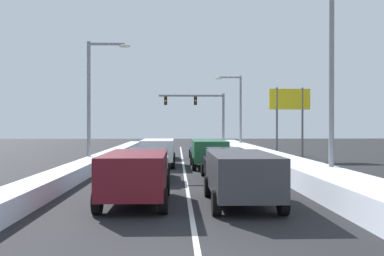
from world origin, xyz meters
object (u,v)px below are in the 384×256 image
(sedan_tan_center_lane_fourth, at_px, (160,149))
(street_lamp_right_near, at_px, (324,58))
(sedan_black_right_lane_second, at_px, (224,164))
(suv_white_center_lane_third, at_px, (158,150))
(suv_maroon_center_lane_nearest, at_px, (136,173))
(street_lamp_right_mid, at_px, (237,106))
(roadside_sign_right, at_px, (290,107))
(sedan_navy_right_lane_fourth, at_px, (203,149))
(traffic_light_gantry, at_px, (203,108))
(sedan_silver_center_lane_second, at_px, (148,163))
(street_lamp_left_mid, at_px, (95,91))
(suv_charcoal_right_lane_nearest, at_px, (241,173))
(suv_green_right_lane_third, at_px, (209,151))

(sedan_tan_center_lane_fourth, distance_m, street_lamp_right_near, 18.04)
(sedan_black_right_lane_second, bearing_deg, suv_white_center_lane_third, 115.53)
(suv_maroon_center_lane_nearest, distance_m, street_lamp_right_mid, 30.59)
(roadside_sign_right, bearing_deg, sedan_navy_right_lane_fourth, -176.37)
(traffic_light_gantry, bearing_deg, sedan_silver_center_lane_second, -98.39)
(sedan_navy_right_lane_fourth, xyz_separation_m, street_lamp_right_near, (4.20, -15.22, 4.64))
(sedan_tan_center_lane_fourth, relative_size, street_lamp_left_mid, 0.58)
(sedan_navy_right_lane_fourth, xyz_separation_m, street_lamp_left_mid, (-6.98, -6.24, 3.88))
(street_lamp_right_near, bearing_deg, roadside_sign_right, 80.61)
(suv_charcoal_right_lane_nearest, xyz_separation_m, suv_white_center_lane_third, (-3.27, 13.67, 0.00))
(street_lamp_right_mid, relative_size, street_lamp_left_mid, 0.97)
(roadside_sign_right, bearing_deg, street_lamp_left_mid, -154.14)
(suv_maroon_center_lane_nearest, bearing_deg, street_lamp_right_mid, 76.04)
(suv_charcoal_right_lane_nearest, xyz_separation_m, street_lamp_right_mid, (3.91, 29.82, 3.53))
(suv_charcoal_right_lane_nearest, xyz_separation_m, street_lamp_right_near, (4.08, 4.14, 4.39))
(suv_green_right_lane_third, height_order, suv_maroon_center_lane_nearest, same)
(traffic_light_gantry, xyz_separation_m, street_lamp_right_mid, (3.00, -6.41, 0.05))
(street_lamp_right_near, relative_size, street_lamp_left_mid, 1.19)
(traffic_light_gantry, xyz_separation_m, roadside_sign_right, (5.75, -16.44, -0.48))
(suv_charcoal_right_lane_nearest, height_order, suv_green_right_lane_third, same)
(suv_maroon_center_lane_nearest, xyz_separation_m, street_lamp_right_mid, (7.33, 29.49, 3.53))
(sedan_tan_center_lane_fourth, relative_size, roadside_sign_right, 0.82)
(street_lamp_left_mid, distance_m, roadside_sign_right, 15.31)
(street_lamp_right_mid, distance_m, roadside_sign_right, 10.42)
(sedan_silver_center_lane_second, bearing_deg, suv_charcoal_right_lane_nearest, -63.08)
(sedan_black_right_lane_second, bearing_deg, roadside_sign_right, 63.88)
(street_lamp_right_mid, bearing_deg, sedan_black_right_lane_second, -99.16)
(sedan_silver_center_lane_second, height_order, street_lamp_right_mid, street_lamp_right_mid)
(street_lamp_right_mid, bearing_deg, street_lamp_right_near, -89.63)
(sedan_black_right_lane_second, bearing_deg, street_lamp_left_mid, 137.62)
(sedan_navy_right_lane_fourth, bearing_deg, suv_white_center_lane_third, -118.96)
(sedan_navy_right_lane_fourth, bearing_deg, suv_charcoal_right_lane_nearest, -89.64)
(sedan_tan_center_lane_fourth, bearing_deg, sedan_navy_right_lane_fourth, -9.41)
(traffic_light_gantry, bearing_deg, sedan_tan_center_lane_fourth, -104.73)
(suv_white_center_lane_third, relative_size, street_lamp_left_mid, 0.64)
(suv_charcoal_right_lane_nearest, distance_m, sedan_black_right_lane_second, 6.51)
(suv_charcoal_right_lane_nearest, xyz_separation_m, sedan_navy_right_lane_fourth, (-0.12, 19.36, -0.25))
(sedan_silver_center_lane_second, relative_size, suv_white_center_lane_third, 0.92)
(sedan_navy_right_lane_fourth, distance_m, sedan_tan_center_lane_fourth, 3.30)
(sedan_navy_right_lane_fourth, height_order, sedan_silver_center_lane_second, same)
(sedan_navy_right_lane_fourth, distance_m, roadside_sign_right, 7.54)
(sedan_tan_center_lane_fourth, relative_size, street_lamp_right_mid, 0.60)
(suv_green_right_lane_third, height_order, street_lamp_left_mid, street_lamp_left_mid)
(suv_maroon_center_lane_nearest, bearing_deg, suv_charcoal_right_lane_nearest, -5.50)
(sedan_silver_center_lane_second, distance_m, street_lamp_right_near, 9.21)
(sedan_silver_center_lane_second, bearing_deg, suv_green_right_lane_third, 60.09)
(sedan_black_right_lane_second, height_order, sedan_silver_center_lane_second, same)
(sedan_tan_center_lane_fourth, distance_m, street_lamp_left_mid, 8.65)
(street_lamp_right_mid, height_order, street_lamp_left_mid, street_lamp_left_mid)
(suv_white_center_lane_third, xyz_separation_m, traffic_light_gantry, (4.18, 22.56, 3.48))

